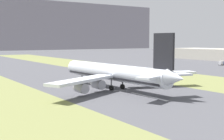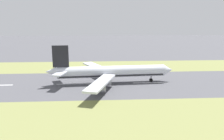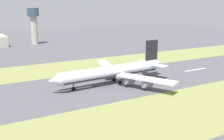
% 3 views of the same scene
% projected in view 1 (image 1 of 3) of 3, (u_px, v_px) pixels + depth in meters
% --- Properties ---
extents(ground_plane, '(800.00, 800.00, 0.00)m').
position_uv_depth(ground_plane, '(123.00, 90.00, 112.11)').
color(ground_plane, '#4C4C51').
extents(grass_median_east, '(40.00, 600.00, 0.01)m').
position_uv_depth(grass_median_east, '(206.00, 81.00, 136.73)').
color(grass_median_east, olive).
rests_on(grass_median_east, ground).
extents(centreline_dash_mid, '(1.20, 18.00, 0.01)m').
position_uv_depth(centreline_dash_mid, '(148.00, 96.00, 100.24)').
color(centreline_dash_mid, silver).
rests_on(centreline_dash_mid, ground).
extents(centreline_dash_far, '(1.20, 18.00, 0.01)m').
position_uv_depth(centreline_dash_far, '(88.00, 82.00, 133.51)').
color(centreline_dash_far, silver).
rests_on(centreline_dash_far, ground).
extents(airplane_main_jet, '(64.00, 67.22, 20.20)m').
position_uv_depth(airplane_main_jet, '(115.00, 73.00, 114.36)').
color(airplane_main_jet, silver).
rests_on(airplane_main_jet, ground).
extents(service_truck, '(6.38, 3.98, 3.10)m').
position_uv_depth(service_truck, '(221.00, 63.00, 226.15)').
color(service_truck, '#1E51B2').
rests_on(service_truck, ground).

